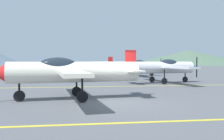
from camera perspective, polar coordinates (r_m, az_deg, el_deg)
ground_plane at (r=12.11m, az=1.64°, el=-7.38°), size 400.00×400.00×0.00m
apron_line_near at (r=8.06m, az=6.66°, el=-12.16°), size 80.00×0.16×0.01m
apron_line_far at (r=19.05m, az=-1.84°, el=-3.92°), size 80.00×0.16×0.01m
airplane_near at (r=12.71m, az=-9.94°, el=-0.31°), size 7.61×8.72×2.61m
airplane_mid at (r=22.55m, az=11.84°, el=0.69°), size 7.63×8.69×2.61m
airplane_far at (r=33.22m, az=5.31°, el=1.14°), size 7.54×8.69×2.61m
hill_centerleft at (r=155.53m, az=17.60°, el=2.84°), size 76.15×76.15×8.84m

